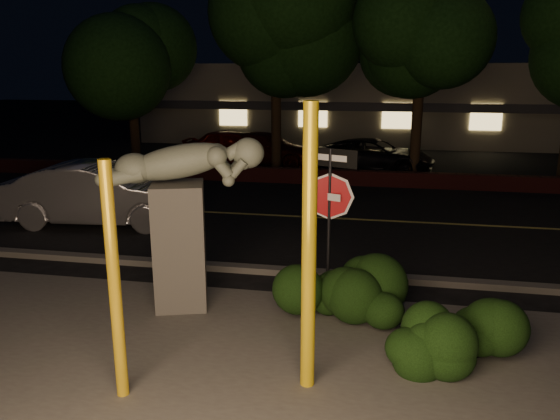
% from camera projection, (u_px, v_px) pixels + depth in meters
% --- Properties ---
extents(ground, '(90.00, 90.00, 0.00)m').
position_uv_depth(ground, '(335.00, 193.00, 16.99)').
color(ground, black).
rests_on(ground, ground).
extents(patio, '(14.00, 6.00, 0.02)m').
position_uv_depth(patio, '(255.00, 392.00, 6.53)').
color(patio, '#4C4944').
rests_on(patio, ground).
extents(road, '(80.00, 8.00, 0.01)m').
position_uv_depth(road, '(325.00, 218.00, 14.14)').
color(road, black).
rests_on(road, ground).
extents(lane_marking, '(80.00, 0.12, 0.00)m').
position_uv_depth(lane_marking, '(325.00, 218.00, 14.14)').
color(lane_marking, gold).
rests_on(lane_marking, road).
extents(curb, '(80.00, 0.25, 0.12)m').
position_uv_depth(curb, '(302.00, 272.00, 10.22)').
color(curb, '#4C4944').
rests_on(curb, ground).
extents(brick_wall, '(40.00, 0.35, 0.50)m').
position_uv_depth(brick_wall, '(339.00, 177.00, 18.17)').
color(brick_wall, '#441616').
rests_on(brick_wall, ground).
extents(parking_lot, '(40.00, 12.00, 0.01)m').
position_uv_depth(parking_lot, '(349.00, 158.00, 23.65)').
color(parking_lot, black).
rests_on(parking_lot, ground).
extents(building, '(22.00, 10.20, 4.00)m').
position_uv_depth(building, '(359.00, 101.00, 30.74)').
color(building, gray).
rests_on(building, ground).
extents(tree_far_a, '(4.60, 4.60, 7.43)m').
position_uv_depth(tree_far_a, '(127.00, 24.00, 19.93)').
color(tree_far_a, black).
rests_on(tree_far_a, ground).
extents(tree_far_b, '(5.20, 5.20, 8.41)m').
position_uv_depth(tree_far_b, '(276.00, 1.00, 18.96)').
color(tree_far_b, black).
rests_on(tree_far_b, ground).
extents(tree_far_c, '(4.80, 4.80, 7.84)m').
position_uv_depth(tree_far_c, '(424.00, 8.00, 17.78)').
color(tree_far_c, black).
rests_on(tree_far_c, ground).
extents(yellow_pole_left, '(0.14, 0.14, 2.84)m').
position_uv_depth(yellow_pole_left, '(114.00, 284.00, 6.13)').
color(yellow_pole_left, yellow).
rests_on(yellow_pole_left, ground).
extents(yellow_pole_right, '(0.17, 0.17, 3.44)m').
position_uv_depth(yellow_pole_right, '(309.00, 253.00, 6.26)').
color(yellow_pole_right, yellow).
rests_on(yellow_pole_right, ground).
extents(signpost, '(0.83, 0.34, 2.60)m').
position_uv_depth(signpost, '(330.00, 197.00, 8.39)').
color(signpost, black).
rests_on(signpost, ground).
extents(sculpture, '(2.54, 1.36, 2.74)m').
position_uv_depth(sculpture, '(181.00, 206.00, 8.53)').
color(sculpture, '#4C4944').
rests_on(sculpture, ground).
extents(hedge_center, '(2.17, 1.11, 1.10)m').
position_uv_depth(hedge_center, '(342.00, 285.00, 8.35)').
color(hedge_center, black).
rests_on(hedge_center, ground).
extents(hedge_right, '(1.83, 1.45, 1.06)m').
position_uv_depth(hedge_right, '(458.00, 322.00, 7.19)').
color(hedge_right, black).
rests_on(hedge_right, ground).
extents(hedge_far_right, '(1.42, 1.06, 0.88)m').
position_uv_depth(hedge_far_right, '(438.00, 335.00, 7.03)').
color(hedge_far_right, black).
rests_on(hedge_far_right, ground).
extents(silver_sedan, '(4.80, 2.10, 1.53)m').
position_uv_depth(silver_sedan, '(101.00, 194.00, 13.43)').
color(silver_sedan, silver).
rests_on(silver_sedan, ground).
extents(parked_car_red, '(4.18, 1.81, 1.40)m').
position_uv_depth(parked_car_red, '(234.00, 147.00, 21.96)').
color(parked_car_red, maroon).
rests_on(parked_car_red, ground).
extents(parked_car_darkred, '(4.72, 2.63, 1.29)m').
position_uv_depth(parked_car_darkred, '(265.00, 149.00, 21.71)').
color(parked_car_darkred, '#40110A').
rests_on(parked_car_darkred, ground).
extents(parked_car_dark, '(4.69, 2.77, 1.23)m').
position_uv_depth(parked_car_dark, '(374.00, 156.00, 20.35)').
color(parked_car_dark, black).
rests_on(parked_car_dark, ground).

